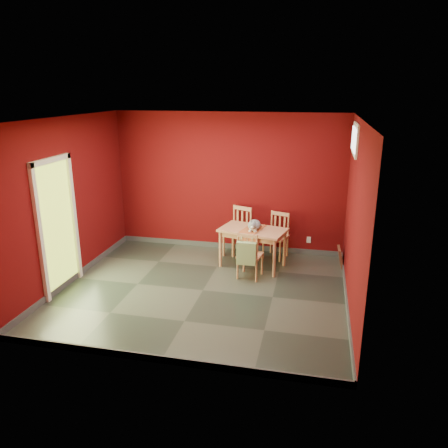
% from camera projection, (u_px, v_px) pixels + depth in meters
% --- Properties ---
extents(ground, '(4.50, 4.50, 0.00)m').
position_uv_depth(ground, '(203.00, 290.00, 7.03)').
color(ground, '#2D342D').
rests_on(ground, ground).
extents(room_shell, '(4.50, 4.50, 4.50)m').
position_uv_depth(room_shell, '(203.00, 287.00, 7.02)').
color(room_shell, '#54080A').
rests_on(room_shell, ground).
extents(doorway, '(0.06, 1.01, 2.13)m').
position_uv_depth(doorway, '(57.00, 222.00, 6.78)').
color(doorway, '#B7D838').
rests_on(doorway, ground).
extents(window, '(0.05, 0.90, 0.50)m').
position_uv_depth(window, '(355.00, 139.00, 6.81)').
color(window, white).
rests_on(window, room_shell).
extents(outlet_plate, '(0.08, 0.02, 0.12)m').
position_uv_depth(outlet_plate, '(309.00, 240.00, 8.47)').
color(outlet_plate, silver).
rests_on(outlet_plate, room_shell).
extents(dining_table, '(1.27, 0.92, 0.71)m').
position_uv_depth(dining_table, '(253.00, 234.00, 7.80)').
color(dining_table, tan).
rests_on(dining_table, ground).
extents(table_runner, '(0.44, 0.69, 0.32)m').
position_uv_depth(table_runner, '(252.00, 233.00, 7.69)').
color(table_runner, '#B3562E').
rests_on(table_runner, dining_table).
extents(chair_far_left, '(0.57, 0.57, 0.94)m').
position_uv_depth(chair_far_left, '(238.00, 231.00, 8.42)').
color(chair_far_left, tan).
rests_on(chair_far_left, ground).
extents(chair_far_right, '(0.51, 0.51, 0.87)m').
position_uv_depth(chair_far_right, '(277.00, 235.00, 8.31)').
color(chair_far_right, tan).
rests_on(chair_far_right, ground).
extents(chair_near, '(0.44, 0.44, 0.83)m').
position_uv_depth(chair_near, '(249.00, 254.00, 7.38)').
color(chair_near, tan).
rests_on(chair_near, ground).
extents(tote_bag, '(0.32, 0.19, 0.45)m').
position_uv_depth(tote_bag, '(246.00, 253.00, 7.17)').
color(tote_bag, '#819B63').
rests_on(tote_bag, chair_near).
extents(cat, '(0.44, 0.52, 0.23)m').
position_uv_depth(cat, '(254.00, 223.00, 7.73)').
color(cat, slate).
rests_on(cat, table_runner).
extents(picture_frame, '(0.13, 0.36, 0.36)m').
position_uv_depth(picture_frame, '(340.00, 257.00, 7.94)').
color(picture_frame, brown).
rests_on(picture_frame, ground).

